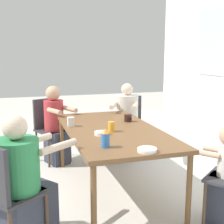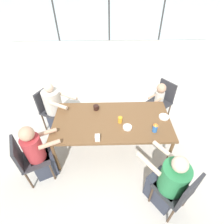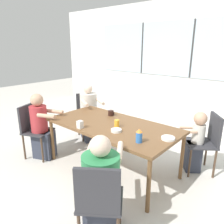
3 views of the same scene
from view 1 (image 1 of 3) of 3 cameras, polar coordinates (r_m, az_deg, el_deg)
name	(u,v)px [view 1 (image 1 of 3)]	position (r m, az deg, el deg)	size (l,w,h in m)	color
ground_plane	(112,190)	(3.61, 0.00, -14.12)	(16.00, 16.00, 0.00)	beige
dining_table	(112,133)	(3.38, 0.00, -3.84)	(1.90, 0.95, 0.72)	brown
chair_for_woman_green_shirt	(128,119)	(4.72, 2.93, -1.33)	(0.54, 0.54, 0.88)	#333338
chair_for_man_blue_shirt	(3,188)	(2.53, -19.25, -12.95)	(0.56, 0.56, 0.88)	#333338
chair_for_man_teal_shirt	(49,124)	(4.51, -11.39, -2.13)	(0.53, 0.53, 0.88)	#333338
person_woman_green_shirt	(126,125)	(4.57, 2.65, -2.33)	(0.67, 0.56, 1.09)	#333847
person_man_blue_shirt	(23,187)	(2.64, -16.00, -13.12)	(0.64, 0.70, 1.06)	#333847
person_man_teal_shirt	(55,128)	(4.37, -10.32, -2.88)	(0.55, 0.44, 1.08)	#333847
coffee_mug	(128,118)	(3.69, 2.96, -1.11)	(0.10, 0.09, 0.09)	black
sippy_cup	(105,138)	(2.68, -1.23, -4.74)	(0.08, 0.08, 0.17)	blue
juice_glass	(111,127)	(3.23, -0.11, -2.69)	(0.07, 0.07, 0.10)	gold
milk_carton_small	(71,122)	(3.48, -7.53, -1.80)	(0.07, 0.07, 0.10)	silver
bowl_white_shallow	(147,150)	(2.60, 6.44, -6.91)	(0.16, 0.16, 0.03)	white
bowl_cereal	(101,133)	(3.10, -1.96, -3.90)	(0.14, 0.14, 0.04)	white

